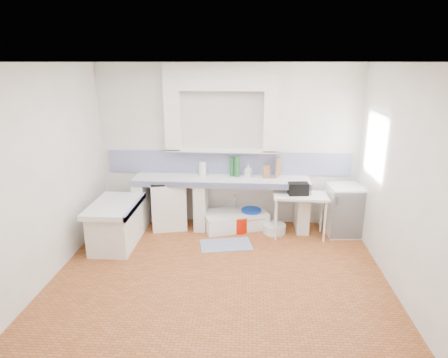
# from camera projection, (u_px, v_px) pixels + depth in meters

# --- Properties ---
(floor) EXTENTS (4.50, 4.50, 0.00)m
(floor) POSITION_uv_depth(u_px,v_px,m) (219.00, 278.00, 5.23)
(floor) COLOR #A0562B
(floor) RESTS_ON ground
(ceiling) EXTENTS (4.50, 4.50, 0.00)m
(ceiling) POSITION_uv_depth(u_px,v_px,m) (218.00, 62.00, 4.41)
(ceiling) COLOR white
(ceiling) RESTS_ON ground
(wall_back) EXTENTS (4.50, 0.00, 4.50)m
(wall_back) POSITION_uv_depth(u_px,v_px,m) (228.00, 146.00, 6.73)
(wall_back) COLOR white
(wall_back) RESTS_ON ground
(wall_front) EXTENTS (4.50, 0.00, 4.50)m
(wall_front) POSITION_uv_depth(u_px,v_px,m) (197.00, 256.00, 2.91)
(wall_front) COLOR white
(wall_front) RESTS_ON ground
(wall_left) EXTENTS (0.00, 4.50, 4.50)m
(wall_left) POSITION_uv_depth(u_px,v_px,m) (44.00, 176.00, 4.97)
(wall_left) COLOR white
(wall_left) RESTS_ON ground
(wall_right) EXTENTS (0.00, 4.50, 4.50)m
(wall_right) POSITION_uv_depth(u_px,v_px,m) (404.00, 183.00, 4.67)
(wall_right) COLOR white
(wall_right) RESTS_ON ground
(alcove_mass) EXTENTS (1.90, 0.25, 0.45)m
(alcove_mass) POSITION_uv_depth(u_px,v_px,m) (222.00, 76.00, 6.28)
(alcove_mass) COLOR white
(alcove_mass) RESTS_ON ground
(window_frame) EXTENTS (0.35, 0.86, 1.06)m
(window_frame) POSITION_uv_depth(u_px,v_px,m) (387.00, 146.00, 5.75)
(window_frame) COLOR #331F10
(window_frame) RESTS_ON ground
(lace_valance) EXTENTS (0.01, 0.84, 0.24)m
(lace_valance) POSITION_uv_depth(u_px,v_px,m) (380.00, 121.00, 5.65)
(lace_valance) COLOR white
(lace_valance) RESTS_ON ground
(counter_slab) EXTENTS (3.00, 0.60, 0.08)m
(counter_slab) POSITION_uv_depth(u_px,v_px,m) (221.00, 180.00, 6.61)
(counter_slab) COLOR white
(counter_slab) RESTS_ON ground
(counter_lip) EXTENTS (3.00, 0.04, 0.10)m
(counter_lip) POSITION_uv_depth(u_px,v_px,m) (220.00, 185.00, 6.34)
(counter_lip) COLOR navy
(counter_lip) RESTS_ON ground
(counter_pier_left) EXTENTS (0.20, 0.55, 0.82)m
(counter_pier_left) POSITION_uv_depth(u_px,v_px,m) (142.00, 203.00, 6.83)
(counter_pier_left) COLOR white
(counter_pier_left) RESTS_ON ground
(counter_pier_mid) EXTENTS (0.20, 0.55, 0.82)m
(counter_pier_mid) POSITION_uv_depth(u_px,v_px,m) (201.00, 205.00, 6.76)
(counter_pier_mid) COLOR white
(counter_pier_mid) RESTS_ON ground
(counter_pier_right) EXTENTS (0.20, 0.55, 0.82)m
(counter_pier_right) POSITION_uv_depth(u_px,v_px,m) (302.00, 207.00, 6.65)
(counter_pier_right) COLOR white
(counter_pier_right) RESTS_ON ground
(peninsula_top) EXTENTS (0.70, 1.10, 0.08)m
(peninsula_top) POSITION_uv_depth(u_px,v_px,m) (114.00, 206.00, 6.00)
(peninsula_top) COLOR white
(peninsula_top) RESTS_ON ground
(peninsula_base) EXTENTS (0.60, 1.00, 0.62)m
(peninsula_base) POSITION_uv_depth(u_px,v_px,m) (116.00, 227.00, 6.11)
(peninsula_base) COLOR white
(peninsula_base) RESTS_ON ground
(peninsula_lip) EXTENTS (0.04, 1.10, 0.10)m
(peninsula_lip) POSITION_uv_depth(u_px,v_px,m) (135.00, 206.00, 5.98)
(peninsula_lip) COLOR navy
(peninsula_lip) RESTS_ON ground
(backsplash) EXTENTS (4.27, 0.03, 0.40)m
(backsplash) POSITION_uv_depth(u_px,v_px,m) (228.00, 163.00, 6.80)
(backsplash) COLOR navy
(backsplash) RESTS_ON ground
(stove) EXTENTS (0.70, 0.68, 0.83)m
(stove) POSITION_uv_depth(u_px,v_px,m) (169.00, 204.00, 6.78)
(stove) COLOR white
(stove) RESTS_ON ground
(sink) EXTENTS (1.22, 0.93, 0.26)m
(sink) POSITION_uv_depth(u_px,v_px,m) (235.00, 220.00, 6.81)
(sink) COLOR white
(sink) RESTS_ON ground
(side_table) EXTENTS (0.89, 0.51, 0.04)m
(side_table) POSITION_uv_depth(u_px,v_px,m) (299.00, 215.00, 6.41)
(side_table) COLOR white
(side_table) RESTS_ON ground
(fridge) EXTENTS (0.59, 0.59, 0.85)m
(fridge) POSITION_uv_depth(u_px,v_px,m) (344.00, 210.00, 6.48)
(fridge) COLOR white
(fridge) RESTS_ON ground
(bucket_red) EXTENTS (0.30, 0.30, 0.26)m
(bucket_red) POSITION_uv_depth(u_px,v_px,m) (223.00, 222.00, 6.74)
(bucket_red) COLOR red
(bucket_red) RESTS_ON ground
(bucket_orange) EXTENTS (0.37, 0.37, 0.27)m
(bucket_orange) POSITION_uv_depth(u_px,v_px,m) (240.00, 224.00, 6.64)
(bucket_orange) COLOR red
(bucket_orange) RESTS_ON ground
(bucket_blue) EXTENTS (0.41, 0.41, 0.33)m
(bucket_blue) POSITION_uv_depth(u_px,v_px,m) (251.00, 218.00, 6.81)
(bucket_blue) COLOR #0B3BBE
(bucket_blue) RESTS_ON ground
(basin_white) EXTENTS (0.42, 0.42, 0.15)m
(basin_white) POSITION_uv_depth(u_px,v_px,m) (274.00, 228.00, 6.61)
(basin_white) COLOR white
(basin_white) RESTS_ON ground
(water_bottle_a) EXTENTS (0.09, 0.09, 0.29)m
(water_bottle_a) POSITION_uv_depth(u_px,v_px,m) (224.00, 216.00, 6.95)
(water_bottle_a) COLOR silver
(water_bottle_a) RESTS_ON ground
(water_bottle_b) EXTENTS (0.11, 0.11, 0.32)m
(water_bottle_b) POSITION_uv_depth(u_px,v_px,m) (237.00, 216.00, 6.94)
(water_bottle_b) COLOR silver
(water_bottle_b) RESTS_ON ground
(black_bag) EXTENTS (0.34, 0.22, 0.20)m
(black_bag) POSITION_uv_depth(u_px,v_px,m) (298.00, 189.00, 6.27)
(black_bag) COLOR black
(black_bag) RESTS_ON side_table
(green_bottle_a) EXTENTS (0.10, 0.10, 0.33)m
(green_bottle_a) POSITION_uv_depth(u_px,v_px,m) (232.00, 167.00, 6.68)
(green_bottle_a) COLOR #20652A
(green_bottle_a) RESTS_ON counter_slab
(green_bottle_b) EXTENTS (0.10, 0.10, 0.36)m
(green_bottle_b) POSITION_uv_depth(u_px,v_px,m) (237.00, 166.00, 6.64)
(green_bottle_b) COLOR #20652A
(green_bottle_b) RESTS_ON counter_slab
(knife_block) EXTENTS (0.12, 0.10, 0.22)m
(knife_block) POSITION_uv_depth(u_px,v_px,m) (266.00, 171.00, 6.59)
(knife_block) COLOR olive
(knife_block) RESTS_ON counter_slab
(cutting_board) EXTENTS (0.11, 0.23, 0.33)m
(cutting_board) POSITION_uv_depth(u_px,v_px,m) (278.00, 168.00, 6.63)
(cutting_board) COLOR olive
(cutting_board) RESTS_ON counter_slab
(paper_towel) EXTENTS (0.16, 0.16, 0.24)m
(paper_towel) POSITION_uv_depth(u_px,v_px,m) (203.00, 169.00, 6.70)
(paper_towel) COLOR white
(paper_towel) RESTS_ON counter_slab
(soap_bottle) EXTENTS (0.13, 0.13, 0.22)m
(soap_bottle) POSITION_uv_depth(u_px,v_px,m) (248.00, 171.00, 6.66)
(soap_bottle) COLOR white
(soap_bottle) RESTS_ON counter_slab
(rug) EXTENTS (0.88, 0.61, 0.01)m
(rug) POSITION_uv_depth(u_px,v_px,m) (226.00, 245.00, 6.16)
(rug) COLOR #3D4889
(rug) RESTS_ON ground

